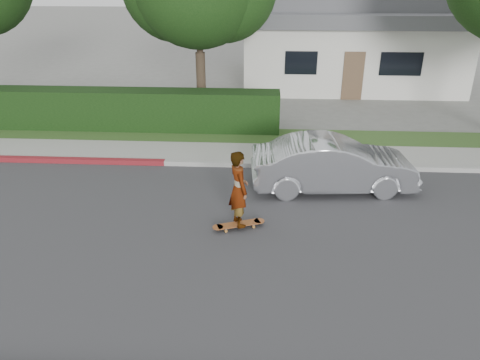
{
  "coord_description": "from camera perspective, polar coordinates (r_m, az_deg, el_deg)",
  "views": [
    {
      "loc": [
        4.02,
        -8.78,
        5.56
      ],
      "look_at": [
        3.46,
        1.0,
        1.0
      ],
      "focal_mm": 35.0,
      "sensor_mm": 36.0,
      "label": 1
    }
  ],
  "objects": [
    {
      "name": "curb_far",
      "position": [
        14.57,
        -13.01,
        2.16
      ],
      "size": [
        60.0,
        0.2,
        0.15
      ],
      "primitive_type": "cube",
      "color": "#9E9E99",
      "rests_on": "ground"
    },
    {
      "name": "planting_strip",
      "position": [
        16.83,
        -10.78,
        5.39
      ],
      "size": [
        60.0,
        1.6,
        0.1
      ],
      "primitive_type": "cube",
      "color": "#2D4C1E",
      "rests_on": "ground"
    },
    {
      "name": "skateboarder",
      "position": [
        10.35,
        -0.16,
        -1.08
      ],
      "size": [
        0.65,
        0.77,
        1.78
      ],
      "primitive_type": "imported",
      "rotation": [
        0.0,
        0.0,
        1.98
      ],
      "color": "white",
      "rests_on": "skateboard"
    },
    {
      "name": "skateboard",
      "position": [
        10.78,
        -0.15,
        -5.42
      ],
      "size": [
        1.24,
        0.65,
        0.11
      ],
      "rotation": [
        0.0,
        0.0,
        0.35
      ],
      "color": "#B47531",
      "rests_on": "ground"
    },
    {
      "name": "car_silver",
      "position": [
        12.64,
        11.29,
        1.88
      ],
      "size": [
        4.42,
        1.86,
        1.42
      ],
      "primitive_type": "imported",
      "rotation": [
        0.0,
        0.0,
        1.65
      ],
      "color": "#BABCC2",
      "rests_on": "ground"
    },
    {
      "name": "ground",
      "position": [
        11.15,
        -18.49,
        -6.41
      ],
      "size": [
        120.0,
        120.0,
        0.0
      ],
      "primitive_type": "plane",
      "color": "slate",
      "rests_on": "ground"
    },
    {
      "name": "sidewalk_far",
      "position": [
        15.38,
        -12.13,
        3.41
      ],
      "size": [
        60.0,
        1.6,
        0.12
      ],
      "primitive_type": "cube",
      "color": "gray",
      "rests_on": "ground"
    },
    {
      "name": "road",
      "position": [
        11.14,
        -18.49,
        -6.39
      ],
      "size": [
        60.0,
        8.0,
        0.01
      ],
      "primitive_type": "cube",
      "color": "#2D2D30",
      "rests_on": "ground"
    },
    {
      "name": "house",
      "position": [
        25.33,
        12.83,
        16.51
      ],
      "size": [
        10.6,
        8.6,
        4.3
      ],
      "color": "beige",
      "rests_on": "ground"
    },
    {
      "name": "hedge",
      "position": [
        18.11,
        -19.87,
        8.06
      ],
      "size": [
        15.0,
        1.0,
        1.5
      ],
      "primitive_type": "cube",
      "color": "black",
      "rests_on": "ground"
    }
  ]
}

